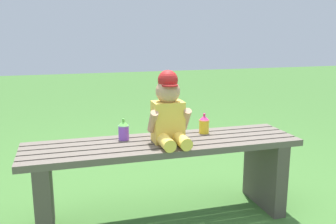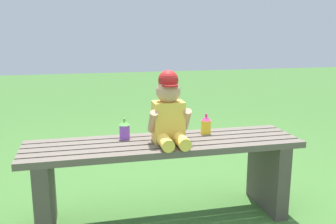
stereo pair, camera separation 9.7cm
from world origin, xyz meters
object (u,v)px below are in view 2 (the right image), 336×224
child_figure (169,112)px  sippy_cup_right (206,124)px  sippy_cup_left (125,129)px  park_bench (164,168)px

child_figure → sippy_cup_right: child_figure is taller
child_figure → sippy_cup_left: size_ratio=3.26×
park_bench → sippy_cup_right: sippy_cup_right is taller
park_bench → sippy_cup_left: (-0.21, 0.10, 0.22)m
child_figure → sippy_cup_left: (-0.23, 0.12, -0.12)m
park_bench → child_figure: 0.34m
sippy_cup_left → child_figure: bearing=-27.4°
child_figure → sippy_cup_right: (0.26, 0.12, -0.12)m
sippy_cup_left → sippy_cup_right: same height
child_figure → sippy_cup_left: 0.29m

